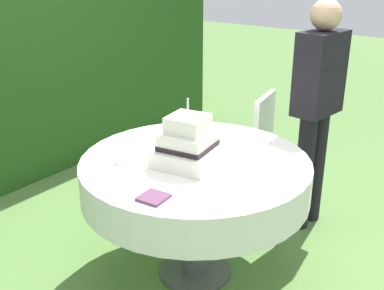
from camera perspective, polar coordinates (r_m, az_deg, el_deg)
ground_plane at (r=3.06m, az=0.36°, el=-15.12°), size 20.00×20.00×0.00m
cake_table at (r=2.71m, az=0.39°, el=-3.99°), size 1.31×1.31×0.77m
wedding_cake at (r=2.57m, az=-0.45°, el=0.01°), size 0.38×0.38×0.38m
serving_plate_near at (r=2.66m, az=-8.23°, el=-1.90°), size 0.11×0.11×0.01m
serving_plate_far at (r=2.93m, az=8.45°, el=0.37°), size 0.11×0.11×0.01m
serving_plate_left at (r=3.05m, az=5.25°, el=1.43°), size 0.11×0.11×0.01m
napkin_stack at (r=2.25m, az=-4.69°, el=-6.35°), size 0.14×0.14×0.01m
garden_chair at (r=3.65m, az=7.11°, el=0.87°), size 0.47×0.47×0.89m
standing_person at (r=3.29m, az=14.92°, el=5.06°), size 0.38×0.24×1.60m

